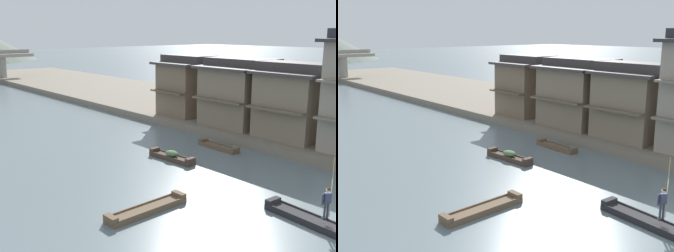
# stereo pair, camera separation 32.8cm
# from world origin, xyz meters

# --- Properties ---
(ground_plane) EXTENTS (400.00, 400.00, 0.00)m
(ground_plane) POSITION_xyz_m (0.00, 0.00, 0.00)
(ground_plane) COLOR slate
(riverbank_right) EXTENTS (18.00, 110.00, 0.73)m
(riverbank_right) POSITION_xyz_m (16.55, 30.00, 0.36)
(riverbank_right) COLOR slate
(riverbank_right) RESTS_ON ground
(boat_foreground_poled) EXTENTS (1.39, 5.15, 0.52)m
(boat_foreground_poled) POSITION_xyz_m (-0.55, 0.92, 0.17)
(boat_foreground_poled) COLOR #232326
(boat_foreground_poled) RESTS_ON ground
(boatman_person) EXTENTS (0.55, 0.34, 3.04)m
(boatman_person) POSITION_xyz_m (-0.59, 0.17, 1.53)
(boatman_person) COLOR black
(boatman_person) RESTS_ON boat_foreground_poled
(boat_moored_second) EXTENTS (1.14, 4.09, 0.72)m
(boat_moored_second) POSITION_xyz_m (1.03, 13.12, 0.26)
(boat_moored_second) COLOR #423328
(boat_moored_second) RESTS_ON ground
(boat_moored_third) EXTENTS (4.92, 1.03, 0.49)m
(boat_moored_third) POSITION_xyz_m (-5.85, 7.24, 0.16)
(boat_moored_third) COLOR brown
(boat_moored_third) RESTS_ON ground
(boat_moored_far) EXTENTS (1.06, 3.93, 0.48)m
(boat_moored_far) POSITION_xyz_m (5.84, 12.88, 0.16)
(boat_moored_far) COLOR brown
(boat_moored_far) RESTS_ON ground
(house_waterfront_second) EXTENTS (5.23, 5.97, 6.14)m
(house_waterfront_second) POSITION_xyz_m (10.85, 9.59, 3.74)
(house_waterfront_second) COLOR #7F705B
(house_waterfront_second) RESTS_ON riverbank_right
(house_waterfront_tall) EXTENTS (7.08, 6.45, 6.14)m
(house_waterfront_tall) POSITION_xyz_m (11.77, 15.63, 3.73)
(house_waterfront_tall) COLOR #7F705B
(house_waterfront_tall) RESTS_ON riverbank_right
(house_waterfront_narrow) EXTENTS (6.31, 5.44, 6.14)m
(house_waterfront_narrow) POSITION_xyz_m (11.39, 22.27, 3.74)
(house_waterfront_narrow) COLOR #75604C
(house_waterfront_narrow) RESTS_ON riverbank_right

